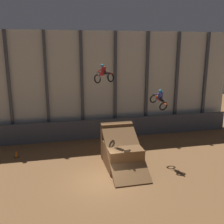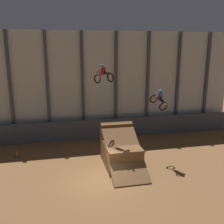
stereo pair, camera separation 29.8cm
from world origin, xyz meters
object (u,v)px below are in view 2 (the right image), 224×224
at_px(dirt_ramp, 121,151).
at_px(rider_bike_right_air, 159,100).
at_px(rider_bike_left_air, 104,75).
at_px(traffic_cone_near_ramp, 17,154).

relative_size(dirt_ramp, rider_bike_right_air, 2.74).
height_order(dirt_ramp, rider_bike_left_air, rider_bike_left_air).
bearing_deg(rider_bike_right_air, rider_bike_left_air, 153.36).
distance_m(dirt_ramp, rider_bike_right_air, 5.03).
height_order(dirt_ramp, rider_bike_right_air, rider_bike_right_air).
xyz_separation_m(dirt_ramp, rider_bike_left_air, (-1.08, 1.33, 5.86)).
bearing_deg(traffic_cone_near_ramp, rider_bike_right_air, -15.00).
xyz_separation_m(rider_bike_left_air, rider_bike_right_air, (4.17, -1.12, -1.90)).
distance_m(rider_bike_left_air, traffic_cone_near_ramp, 9.96).
xyz_separation_m(dirt_ramp, rider_bike_right_air, (3.10, 0.20, 3.96)).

